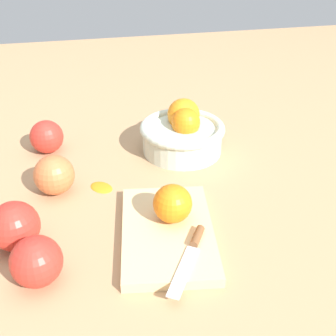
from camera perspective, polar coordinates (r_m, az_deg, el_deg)
name	(u,v)px	position (r m, az deg, el deg)	size (l,w,h in m)	color
ground_plane	(138,202)	(0.84, -4.06, -4.52)	(2.40, 2.40, 0.00)	tan
bowl	(183,132)	(0.99, 1.95, 4.72)	(0.19, 0.19, 0.11)	beige
cutting_board	(168,232)	(0.75, -0.04, -8.51)	(0.25, 0.16, 0.02)	#DBB77F
orange_on_board	(173,204)	(0.75, 0.61, -4.73)	(0.07, 0.07, 0.07)	orange
knife	(192,251)	(0.70, 3.16, -10.86)	(0.14, 0.09, 0.01)	silver
apple_front_left	(47,137)	(1.03, -15.77, 4.00)	(0.08, 0.08, 0.08)	red
apple_front_right	(36,261)	(0.69, -17.03, -11.74)	(0.08, 0.08, 0.08)	red
apple_front_left_2	(54,175)	(0.87, -14.84, -0.89)	(0.08, 0.08, 0.08)	#CC6638
apple_front_right_2	(15,226)	(0.76, -19.65, -7.25)	(0.08, 0.08, 0.08)	red
citrus_peel	(101,186)	(0.89, -8.82, -2.37)	(0.05, 0.04, 0.01)	orange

